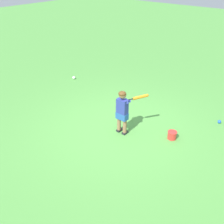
{
  "coord_description": "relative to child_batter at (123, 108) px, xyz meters",
  "views": [
    {
      "loc": [
        -4.21,
        -3.27,
        3.54
      ],
      "look_at": [
        -0.09,
        0.18,
        0.45
      ],
      "focal_mm": 42.33,
      "sensor_mm": 36.0,
      "label": 1
    }
  ],
  "objects": [
    {
      "name": "child_batter",
      "position": [
        0.0,
        0.0,
        0.0
      ],
      "size": [
        0.67,
        0.49,
        1.08
      ],
      "color": "#232328",
      "rests_on": "ground"
    },
    {
      "name": "play_ball_near_batter",
      "position": [
        1.48,
        3.28,
        -0.6
      ],
      "size": [
        0.1,
        0.1,
        0.1
      ],
      "primitive_type": "sphere",
      "color": "white",
      "rests_on": "ground"
    },
    {
      "name": "toy_bucket",
      "position": [
        0.52,
        -1.02,
        -0.55
      ],
      "size": [
        0.22,
        0.22,
        0.19
      ],
      "color": "red",
      "rests_on": "ground"
    },
    {
      "name": "ground_plane",
      "position": [
        0.06,
        0.13,
        -0.65
      ],
      "size": [
        40.0,
        40.0,
        0.0
      ],
      "primitive_type": "plane",
      "color": "#519942"
    },
    {
      "name": "play_ball_by_bucket",
      "position": [
        1.87,
        -1.61,
        -0.61
      ],
      "size": [
        0.09,
        0.09,
        0.09
      ],
      "primitive_type": "sphere",
      "color": "blue",
      "rests_on": "ground"
    }
  ]
}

